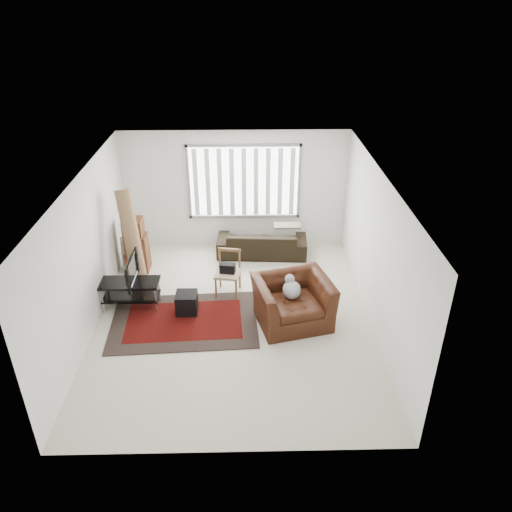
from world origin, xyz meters
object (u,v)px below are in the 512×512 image
(moving_boxes, at_px, (136,247))
(side_chair, at_px, (228,271))
(sofa, at_px, (262,239))
(tv_stand, at_px, (131,289))
(armchair, at_px, (293,298))

(moving_boxes, bearing_deg, side_chair, -25.48)
(moving_boxes, relative_size, side_chair, 1.34)
(side_chair, bearing_deg, sofa, 75.19)
(tv_stand, bearing_deg, sofa, 38.56)
(sofa, relative_size, armchair, 1.29)
(sofa, relative_size, side_chair, 2.25)
(tv_stand, distance_m, moving_boxes, 1.40)
(moving_boxes, height_order, sofa, moving_boxes)
(side_chair, bearing_deg, armchair, -29.92)
(armchair, bearing_deg, side_chair, 126.12)
(moving_boxes, distance_m, side_chair, 2.16)
(moving_boxes, xyz_separation_m, armchair, (3.14, -1.92, -0.06))
(tv_stand, bearing_deg, moving_boxes, 95.55)
(tv_stand, height_order, moving_boxes, moving_boxes)
(side_chair, height_order, armchair, armchair)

